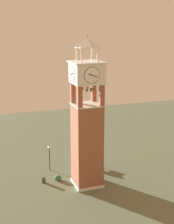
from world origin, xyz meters
The scene contains 8 objects.
ground centered at (0.00, 0.00, 0.00)m, with size 80.00×80.00×0.00m, color #5B664C.
clock_tower centered at (0.00, 0.00, 7.95)m, with size 3.97×3.97×19.21m.
park_bench centered at (-3.12, -3.83, 0.48)m, with size 1.59×1.22×0.95m.
lamp_post centered at (3.70, -5.83, 2.58)m, with size 0.36×0.36×3.70m.
trash_bin centered at (5.38, -2.19, 0.40)m, with size 0.52×0.52×0.80m, color #38513D.
shrub_near_entry centered at (-1.08, -3.75, 0.36)m, with size 0.96×0.96×0.73m, color #336638.
shrub_left_of_tower centered at (3.41, -2.29, 0.34)m, with size 0.98×0.98×0.69m, color #336638.
shrub_behind_bench centered at (-3.16, -2.94, 0.44)m, with size 0.94×0.94×0.88m, color #336638.
Camera 1 is at (12.87, 37.13, 20.26)m, focal length 52.18 mm.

